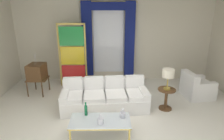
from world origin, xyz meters
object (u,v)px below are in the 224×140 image
bottle_crystal_tall (123,114)px  stained_glass_divider (73,57)px  round_side_table (166,97)px  table_lamp_brass (168,74)px  coffee_table (100,121)px  armchair_white (196,88)px  bottle_blue_decanter (101,120)px  bottle_amber_squat (86,110)px  peacock_figurine (84,84)px  vintage_tv (37,72)px  couch_white_long (105,97)px

bottle_crystal_tall → stained_glass_divider: stained_glass_divider is taller
round_side_table → table_lamp_brass: (0.00, 0.00, 0.67)m
coffee_table → stained_glass_divider: bearing=110.1°
armchair_white → round_side_table: (-1.15, -0.77, 0.07)m
bottle_blue_decanter → coffee_table: bearing=96.3°
stained_glass_divider → table_lamp_brass: (2.82, -1.72, -0.03)m
bottle_amber_squat → peacock_figurine: bottle_amber_squat is taller
coffee_table → vintage_tv: 3.11m
stained_glass_divider → round_side_table: bearing=-31.4°
bottle_crystal_tall → stained_glass_divider: 3.26m
coffee_table → peacock_figurine: peacock_figurine is taller
bottle_crystal_tall → armchair_white: bearing=37.5°
bottle_crystal_tall → round_side_table: size_ratio=0.37×
couch_white_long → armchair_white: 2.92m
coffee_table → table_lamp_brass: (1.75, 1.19, 0.65)m
bottle_amber_squat → stained_glass_divider: bearing=105.4°
vintage_tv → stained_glass_divider: 1.28m
bottle_crystal_tall → bottle_amber_squat: size_ratio=0.68×
peacock_figurine → armchair_white: bearing=-8.1°
bottle_amber_squat → armchair_white: size_ratio=0.35×
couch_white_long → peacock_figurine: couch_white_long is taller
armchair_white → round_side_table: size_ratio=1.55×
bottle_amber_squat → stained_glass_divider: 2.86m
armchair_white → bottle_crystal_tall: bearing=-142.5°
coffee_table → bottle_blue_decanter: size_ratio=5.52×
bottle_amber_squat → armchair_white: (3.23, 1.76, -0.25)m
couch_white_long → bottle_blue_decanter: size_ratio=10.23×
bottle_crystal_tall → bottle_amber_squat: bottle_amber_squat is taller
couch_white_long → stained_glass_divider: size_ratio=1.09×
bottle_amber_squat → vintage_tv: (-1.79, 2.05, 0.19)m
bottle_blue_decanter → stained_glass_divider: (-1.08, 3.06, 0.57)m
couch_white_long → bottle_crystal_tall: (0.42, -1.21, 0.18)m
coffee_table → armchair_white: 3.51m
bottle_amber_squat → bottle_blue_decanter: bearing=-45.4°
bottle_amber_squat → round_side_table: size_ratio=0.55×
peacock_figurine → round_side_table: (2.41, -1.28, 0.14)m
coffee_table → peacock_figurine: size_ratio=2.16×
couch_white_long → coffee_table: size_ratio=1.85×
bottle_crystal_tall → table_lamp_brass: 1.75m
bottle_amber_squat → bottle_crystal_tall: bearing=-6.8°
vintage_tv → stained_glass_divider: size_ratio=0.61×
coffee_table → bottle_blue_decanter: (0.02, -0.14, 0.12)m
armchair_white → table_lamp_brass: (-1.15, -0.77, 0.74)m
bottle_blue_decanter → vintage_tv: 3.21m
round_side_table → peacock_figurine: bearing=152.0°
coffee_table → bottle_amber_squat: bearing=147.8°
bottle_crystal_tall → table_lamp_brass: size_ratio=0.39×
stained_glass_divider → table_lamp_brass: 3.31m
bottle_crystal_tall → vintage_tv: (-2.60, 2.15, 0.24)m
peacock_figurine → table_lamp_brass: table_lamp_brass is taller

